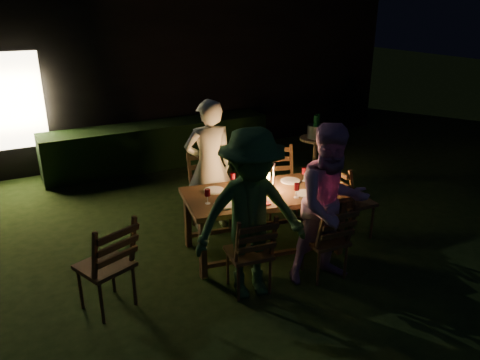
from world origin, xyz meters
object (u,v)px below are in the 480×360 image
lantern (266,178)px  chair_far_left (211,206)px  dining_table (263,198)px  side_table (315,142)px  bottle_table (244,184)px  bottle_bucket_a (315,129)px  person_house_side (209,166)px  bottle_bucket_b (317,128)px  chair_spare (108,280)px  person_opp_left (251,216)px  ice_bucket (316,131)px  person_opp_right (331,205)px  chair_near_right (325,253)px  chair_end (351,213)px  chair_near_left (249,266)px  chair_far_right (280,197)px

lantern → chair_far_left: bearing=115.5°
dining_table → side_table: dining_table is taller
bottle_table → bottle_bucket_a: size_ratio=0.88×
side_table → person_house_side: bearing=-159.3°
person_house_side → bottle_bucket_b: (2.45, 0.94, -0.00)m
chair_spare → side_table: size_ratio=1.45×
person_opp_left → lantern: (0.63, 0.78, 0.03)m
ice_bucket → person_opp_right: bearing=-123.6°
person_opp_left → bottle_table: (0.33, 0.78, 0.01)m
dining_table → chair_far_left: (-0.32, 0.84, -0.38)m
chair_near_right → chair_end: chair_end is taller
person_house_side → lantern: 0.92m
chair_end → person_opp_left: bearing=-70.1°
dining_table → person_opp_left: person_opp_left is taller
chair_far_left → chair_near_right: bearing=115.3°
bottle_bucket_a → chair_far_left: bearing=-158.9°
dining_table → person_opp_right: 0.95m
lantern → dining_table: bearing=-144.3°
chair_near_left → side_table: (2.65, 2.47, 0.35)m
chair_near_right → chair_end: size_ratio=0.91×
chair_far_left → bottle_table: (0.07, -0.79, 0.59)m
chair_near_left → chair_far_right: size_ratio=0.92×
dining_table → chair_spare: chair_spare is taller
person_opp_right → side_table: (1.77, 2.67, -0.25)m
bottle_table → ice_bucket: 2.91m
dining_table → chair_near_right: bearing=-59.6°
lantern → side_table: lantern is taller
person_opp_left → person_opp_right: bearing=0.0°
chair_far_right → bottle_bucket_a: bearing=-126.3°
chair_far_left → person_opp_right: (0.63, -1.72, 0.56)m
dining_table → lantern: lantern is taller
chair_spare → bottle_bucket_b: bearing=5.7°
chair_spare → bottle_table: size_ratio=3.77×
person_house_side → bottle_bucket_b: 2.62m
person_house_side → person_opp_right: (0.62, -1.76, 0.00)m
person_house_side → bottle_table: size_ratio=6.34×
dining_table → person_opp_right: bearing=-61.2°
person_opp_right → bottle_bucket_b: bearing=65.4°
person_opp_right → lantern: (-0.25, 0.92, 0.05)m
person_opp_right → ice_bucket: size_ratio=5.94×
dining_table → chair_far_left: 0.97m
person_opp_left → bottle_bucket_a: (2.61, 2.48, -0.02)m
bottle_bucket_b → chair_far_left: bearing=-158.0°
chair_near_left → chair_end: (1.78, 0.49, 0.03)m
chair_far_left → bottle_bucket_a: bearing=-154.6°
chair_far_right → person_house_side: (-0.98, 0.21, 0.57)m
chair_far_left → person_house_side: 0.56m
person_opp_right → lantern: size_ratio=5.09×
chair_end → bottle_bucket_a: 2.19m
chair_near_right → bottle_table: bottle_table is taller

